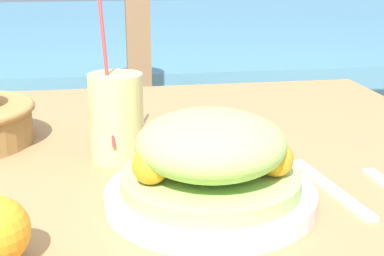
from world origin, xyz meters
The scene contains 6 objects.
patio_table centered at (0.00, 0.00, 0.64)m, with size 0.92×1.00×0.74m.
railing_fence centered at (0.00, 0.95, 0.81)m, with size 2.80×0.08×1.08m.
sea_backdrop centered at (0.00, 3.45, 0.28)m, with size 12.00×4.00×0.56m.
salad_plate centered at (0.01, -0.10, 0.78)m, with size 0.24×0.24×0.11m.
drink_glass centered at (-0.09, 0.06, 0.80)m, with size 0.07×0.08×0.24m.
fork centered at (0.16, -0.09, 0.74)m, with size 0.04×0.18×0.00m.
Camera 1 is at (-0.10, -0.65, 1.00)m, focal length 50.00 mm.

